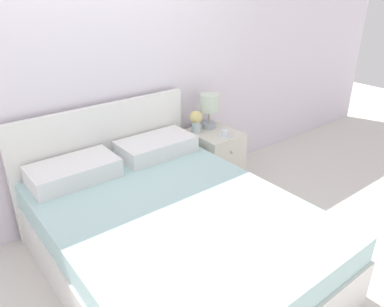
{
  "coord_description": "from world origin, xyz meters",
  "views": [
    {
      "loc": [
        -1.2,
        -2.74,
        1.92
      ],
      "look_at": [
        0.51,
        -0.56,
        0.61
      ],
      "focal_mm": 35.0,
      "sensor_mm": 36.0,
      "label": 1
    }
  ],
  "objects": [
    {
      "name": "wall_back",
      "position": [
        0.0,
        0.07,
        1.3
      ],
      "size": [
        8.0,
        0.06,
        2.6
      ],
      "color": "white",
      "rests_on": "ground_plane"
    },
    {
      "name": "ground_plane",
      "position": [
        0.0,
        0.0,
        0.0
      ],
      "size": [
        12.0,
        12.0,
        0.0
      ],
      "primitive_type": "plane",
      "color": "silver"
    },
    {
      "name": "nightstand",
      "position": [
        1.03,
        -0.26,
        0.29
      ],
      "size": [
        0.41,
        0.5,
        0.58
      ],
      "color": "silver",
      "rests_on": "ground_plane"
    },
    {
      "name": "flower_vase",
      "position": [
        0.88,
        -0.17,
        0.71
      ],
      "size": [
        0.12,
        0.12,
        0.22
      ],
      "color": "silver",
      "rests_on": "nightstand"
    },
    {
      "name": "teacup",
      "position": [
        1.02,
        -0.4,
        0.61
      ],
      "size": [
        0.1,
        0.1,
        0.06
      ],
      "color": "white",
      "rests_on": "nightstand"
    },
    {
      "name": "table_lamp",
      "position": [
        1.05,
        -0.14,
        0.81
      ],
      "size": [
        0.18,
        0.18,
        0.34
      ],
      "color": "#A8B2BC",
      "rests_on": "nightstand"
    },
    {
      "name": "bed",
      "position": [
        0.0,
        -0.95,
        0.29
      ],
      "size": [
        1.56,
        2.04,
        0.99
      ],
      "color": "white",
      "rests_on": "ground_plane"
    }
  ]
}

